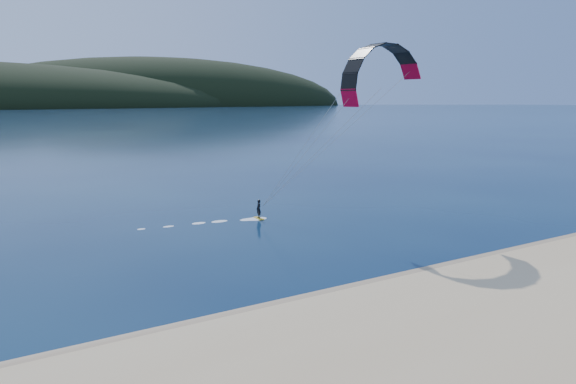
{
  "coord_description": "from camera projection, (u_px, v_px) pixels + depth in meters",
  "views": [
    {
      "loc": [
        -14.21,
        -17.86,
        10.65
      ],
      "look_at": [
        3.08,
        10.0,
        5.0
      ],
      "focal_mm": 33.8,
      "sensor_mm": 36.0,
      "label": 1
    }
  ],
  "objects": [
    {
      "name": "ground",
      "position": [
        348.0,
        341.0,
        24.14
      ],
      "size": [
        1800.0,
        1800.0,
        0.0
      ],
      "primitive_type": "plane",
      "color": "#071835",
      "rests_on": "ground"
    },
    {
      "name": "wet_sand",
      "position": [
        293.0,
        307.0,
        27.9
      ],
      "size": [
        220.0,
        2.5,
        0.1
      ],
      "color": "#896E50",
      "rests_on": "ground"
    },
    {
      "name": "kitesurfer_near",
      "position": [
        375.0,
        93.0,
        45.23
      ],
      "size": [
        22.72,
        9.85,
        15.47
      ],
      "color": "gold",
      "rests_on": "ground"
    }
  ]
}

